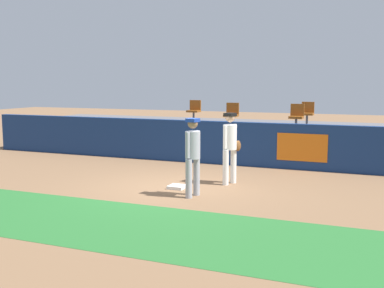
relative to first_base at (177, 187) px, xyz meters
The scene contains 11 objects.
ground_plane 0.13m from the first_base, behind, with size 60.00×60.00×0.00m, color brown.
grass_foreground_strip 3.12m from the first_base, 92.33° to the right, with size 18.00×2.80×0.01m, color #26662B.
first_base is the anchor object (origin of this frame).
player_fielder_home 1.79m from the first_base, 43.29° to the left, with size 0.49×0.53×1.86m.
player_runner_visitor 1.37m from the first_base, 42.56° to the right, with size 0.41×0.50×1.82m.
field_wall 3.83m from the first_base, 91.74° to the left, with size 18.00×0.26×1.39m.
bleacher_platform 6.36m from the first_base, 91.15° to the left, with size 18.00×4.80×1.09m, color #59595E.
seat_front_right 5.80m from the first_base, 68.51° to the left, with size 0.45×0.44×0.84m.
seat_back_right 7.48m from the first_base, 73.01° to the left, with size 0.45×0.44×0.84m.
seat_back_left 7.54m from the first_base, 108.45° to the left, with size 0.47×0.44×0.84m.
seat_front_center 5.43m from the first_base, 92.25° to the left, with size 0.45×0.44×0.84m.
Camera 1 is at (4.76, -10.44, 2.63)m, focal length 43.56 mm.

